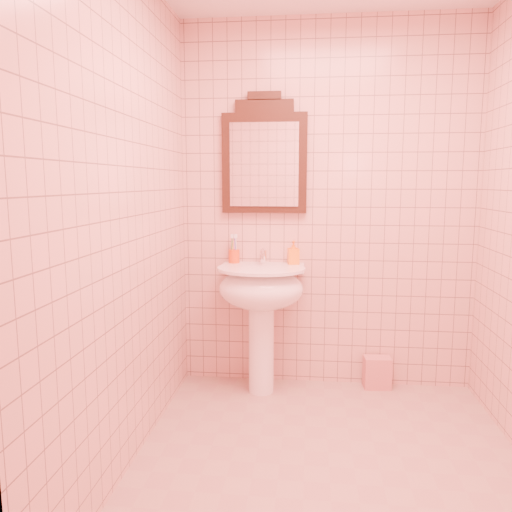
# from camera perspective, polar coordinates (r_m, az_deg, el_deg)

# --- Properties ---
(floor) EXTENTS (2.20, 2.20, 0.00)m
(floor) POSITION_cam_1_polar(r_m,az_deg,el_deg) (2.75, 8.34, -22.75)
(floor) COLOR tan
(floor) RESTS_ON ground
(back_wall) EXTENTS (2.00, 0.02, 2.50)m
(back_wall) POSITION_cam_1_polar(r_m,az_deg,el_deg) (3.46, 8.13, 5.55)
(back_wall) COLOR #D2A192
(back_wall) RESTS_ON floor
(pedestal_sink) EXTENTS (0.58, 0.58, 0.86)m
(pedestal_sink) POSITION_cam_1_polar(r_m,az_deg,el_deg) (3.32, 0.60, -4.73)
(pedestal_sink) COLOR white
(pedestal_sink) RESTS_ON floor
(faucet) EXTENTS (0.04, 0.16, 0.11)m
(faucet) POSITION_cam_1_polar(r_m,az_deg,el_deg) (3.41, 0.83, 0.02)
(faucet) COLOR white
(faucet) RESTS_ON pedestal_sink
(mirror) EXTENTS (0.58, 0.06, 0.81)m
(mirror) POSITION_cam_1_polar(r_m,az_deg,el_deg) (3.44, 0.96, 11.15)
(mirror) COLOR black
(mirror) RESTS_ON back_wall
(toothbrush_cup) EXTENTS (0.08, 0.08, 0.18)m
(toothbrush_cup) POSITION_cam_1_polar(r_m,az_deg,el_deg) (3.46, -2.52, 0.02)
(toothbrush_cup) COLOR #D74412
(toothbrush_cup) RESTS_ON pedestal_sink
(soap_dispenser) EXTENTS (0.09, 0.09, 0.16)m
(soap_dispenser) POSITION_cam_1_polar(r_m,az_deg,el_deg) (3.41, 4.30, 0.39)
(soap_dispenser) COLOR orange
(soap_dispenser) RESTS_ON pedestal_sink
(towel) EXTENTS (0.19, 0.13, 0.22)m
(towel) POSITION_cam_1_polar(r_m,az_deg,el_deg) (3.65, 13.66, -12.81)
(towel) COLOR #D98C80
(towel) RESTS_ON floor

